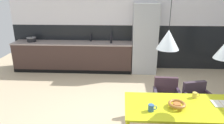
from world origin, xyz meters
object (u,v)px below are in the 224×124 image
(fruit_bowl, at_px, (177,104))
(mug_short_terracotta, at_px, (195,95))
(armchair_head_of_table, at_px, (166,93))
(refrigerator_column, at_px, (145,39))
(armchair_by_stool, at_px, (197,97))
(open_book, at_px, (221,104))
(mug_white_ceramic, at_px, (151,108))
(dining_table, at_px, (188,109))
(bottle_vinegar_dark, at_px, (111,39))
(cooking_pot, at_px, (31,39))
(pendant_lamp_over_table_near, at_px, (168,39))
(bottle_oil_tall, at_px, (91,38))

(fruit_bowl, relative_size, mug_short_terracotta, 2.19)
(armchair_head_of_table, bearing_deg, refrigerator_column, -82.90)
(armchair_by_stool, relative_size, open_book, 2.93)
(mug_short_terracotta, bearing_deg, mug_white_ceramic, -150.31)
(dining_table, height_order, bottle_vinegar_dark, bottle_vinegar_dark)
(cooking_pot, bearing_deg, refrigerator_column, -0.35)
(dining_table, distance_m, mug_short_terracotta, 0.33)
(open_book, bearing_deg, pendant_lamp_over_table_near, -177.22)
(armchair_head_of_table, distance_m, cooking_pot, 4.48)
(armchair_by_stool, bearing_deg, open_book, 82.72)
(bottle_oil_tall, height_order, pendant_lamp_over_table_near, pendant_lamp_over_table_near)
(mug_white_ceramic, height_order, bottle_oil_tall, bottle_oil_tall)
(dining_table, height_order, fruit_bowl, fruit_bowl)
(open_book, xyz_separation_m, bottle_vinegar_dark, (-1.86, 3.21, 0.29))
(bottle_oil_tall, bearing_deg, open_book, -53.92)
(refrigerator_column, xyz_separation_m, armchair_by_stool, (0.77, -2.55, -0.56))
(armchair_by_stool, relative_size, mug_short_terracotta, 6.29)
(armchair_by_stool, bearing_deg, armchair_head_of_table, -23.61)
(open_book, bearing_deg, mug_short_terracotta, 151.83)
(mug_white_ceramic, relative_size, cooking_pot, 0.46)
(open_book, relative_size, mug_white_ceramic, 1.94)
(refrigerator_column, height_order, open_book, refrigerator_column)
(mug_white_ceramic, distance_m, bottle_vinegar_dark, 3.55)
(pendant_lamp_over_table_near, bearing_deg, mug_short_terracotta, 22.02)
(refrigerator_column, distance_m, mug_white_ceramic, 3.53)
(armchair_head_of_table, bearing_deg, bottle_vinegar_dark, -60.92)
(fruit_bowl, distance_m, pendant_lamp_over_table_near, 0.98)
(mug_short_terracotta, bearing_deg, pendant_lamp_over_table_near, -157.98)
(fruit_bowl, height_order, mug_short_terracotta, mug_short_terracotta)
(mug_white_ceramic, xyz_separation_m, bottle_oil_tall, (-1.42, 3.70, 0.22))
(mug_white_ceramic, bearing_deg, mug_short_terracotta, 29.69)
(refrigerator_column, relative_size, dining_table, 1.09)
(mug_short_terracotta, bearing_deg, open_book, -28.17)
(dining_table, height_order, cooking_pot, cooking_pot)
(fruit_bowl, bearing_deg, open_book, 10.66)
(armchair_head_of_table, bearing_deg, cooking_pot, -31.50)
(dining_table, distance_m, bottle_oil_tall, 4.08)
(refrigerator_column, height_order, armchair_by_stool, refrigerator_column)
(bottle_oil_tall, bearing_deg, armchair_by_stool, -48.37)
(mug_white_ceramic, bearing_deg, bottle_vinegar_dark, 102.50)
(open_book, distance_m, pendant_lamp_over_table_near, 1.34)
(armchair_head_of_table, xyz_separation_m, bottle_vinegar_dark, (-1.21, 2.40, 0.54))
(open_book, distance_m, mug_white_ceramic, 1.12)
(armchair_head_of_table, distance_m, open_book, 1.07)
(armchair_head_of_table, relative_size, fruit_bowl, 3.02)
(bottle_oil_tall, bearing_deg, pendant_lamp_over_table_near, -65.13)
(cooking_pot, distance_m, pendant_lamp_over_table_near, 4.86)
(refrigerator_column, xyz_separation_m, pendant_lamp_over_table_near, (-0.04, -3.31, 0.71))
(mug_short_terracotta, height_order, bottle_vinegar_dark, bottle_vinegar_dark)
(mug_short_terracotta, relative_size, bottle_oil_tall, 0.44)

